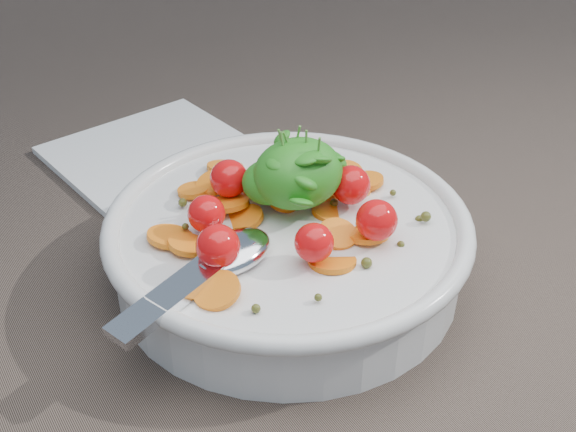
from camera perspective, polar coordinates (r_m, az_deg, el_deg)
ground at (r=0.56m, az=-0.64°, el=-4.11°), size 6.00×6.00×0.00m
bowl at (r=0.53m, az=-0.03°, el=-1.97°), size 0.29×0.27×0.11m
napkin at (r=0.72m, az=-10.79°, el=5.03°), size 0.20×0.18×0.01m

